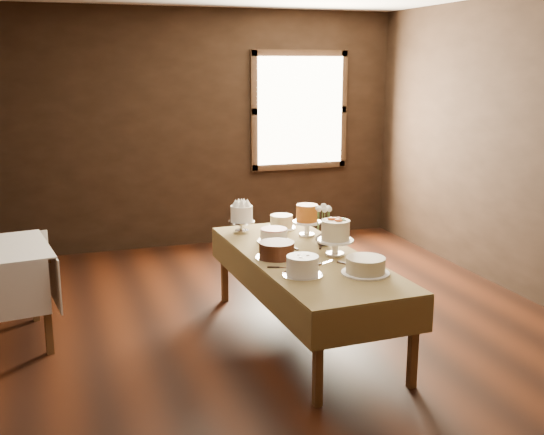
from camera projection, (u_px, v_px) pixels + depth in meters
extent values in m
cube|color=black|center=(280.00, 336.00, 5.35)|extent=(5.00, 6.00, 0.01)
cube|color=black|center=(196.00, 130.00, 7.79)|extent=(5.00, 0.02, 2.80)
cube|color=#FFEABF|center=(300.00, 111.00, 8.10)|extent=(1.10, 0.05, 1.30)
cube|color=#50351D|center=(318.00, 361.00, 4.19)|extent=(0.06, 0.06, 0.62)
cube|color=#50351D|center=(225.00, 269.00, 6.08)|extent=(0.06, 0.06, 0.62)
cube|color=#50351D|center=(413.00, 345.00, 4.44)|extent=(0.06, 0.06, 0.62)
cube|color=#50351D|center=(295.00, 261.00, 6.32)|extent=(0.06, 0.06, 0.62)
cube|color=#50351D|center=(305.00, 259.00, 5.18)|extent=(0.89, 2.20, 0.04)
cube|color=#9D834B|center=(305.00, 256.00, 5.17)|extent=(0.95, 2.27, 0.01)
cube|color=#50351D|center=(47.00, 308.00, 4.95)|extent=(0.06, 0.06, 0.73)
cube|color=#50351D|center=(33.00, 280.00, 5.60)|extent=(0.06, 0.06, 0.73)
cylinder|color=silver|center=(242.00, 226.00, 5.88)|extent=(0.24, 0.24, 0.11)
cylinder|color=white|center=(242.00, 212.00, 5.85)|extent=(0.22, 0.22, 0.14)
cylinder|color=white|center=(281.00, 228.00, 6.02)|extent=(0.26, 0.26, 0.01)
cylinder|color=tan|center=(281.00, 221.00, 6.01)|extent=(0.24, 0.24, 0.11)
cylinder|color=white|center=(274.00, 241.00, 5.56)|extent=(0.29, 0.29, 0.01)
cylinder|color=white|center=(274.00, 235.00, 5.55)|extent=(0.29, 0.29, 0.10)
cylinder|color=white|center=(307.00, 228.00, 5.75)|extent=(0.25, 0.25, 0.14)
cylinder|color=#BF621B|center=(307.00, 212.00, 5.72)|extent=(0.20, 0.20, 0.15)
cylinder|color=silver|center=(277.00, 258.00, 5.10)|extent=(0.33, 0.33, 0.01)
cylinder|color=#3D1A0C|center=(277.00, 250.00, 5.08)|extent=(0.37, 0.37, 0.12)
cylinder|color=white|center=(335.00, 247.00, 5.17)|extent=(0.29, 0.29, 0.14)
cylinder|color=beige|center=(336.00, 228.00, 5.14)|extent=(0.28, 0.28, 0.16)
cylinder|color=silver|center=(302.00, 275.00, 4.67)|extent=(0.29, 0.29, 0.01)
cylinder|color=white|center=(303.00, 265.00, 4.65)|extent=(0.32, 0.32, 0.14)
cylinder|color=white|center=(365.00, 273.00, 4.72)|extent=(0.35, 0.35, 0.01)
cylinder|color=beige|center=(366.00, 265.00, 4.71)|extent=(0.40, 0.40, 0.11)
cube|color=silver|center=(328.00, 262.00, 4.99)|extent=(0.22, 0.13, 0.01)
cube|color=silver|center=(356.00, 266.00, 4.88)|extent=(0.15, 0.21, 0.01)
cube|color=silver|center=(288.00, 245.00, 5.45)|extent=(0.05, 0.24, 0.01)
cube|color=silver|center=(321.00, 244.00, 5.49)|extent=(0.13, 0.23, 0.01)
cube|color=silver|center=(290.00, 268.00, 4.84)|extent=(0.23, 0.12, 0.01)
imported|color=#2D2823|center=(323.00, 238.00, 5.45)|extent=(0.14, 0.14, 0.13)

